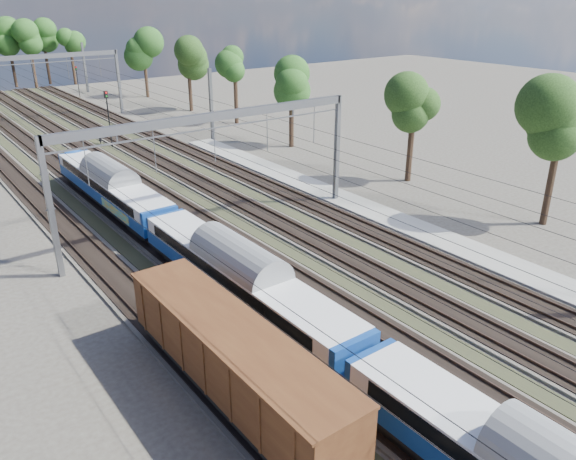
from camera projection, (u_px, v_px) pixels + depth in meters
track_bed at (138, 182)px, 52.96m from camera, size 21.00×130.00×0.34m
platform at (430, 235)px, 41.15m from camera, size 3.00×70.00×0.30m
catenary at (104, 102)px, 56.34m from camera, size 25.65×130.00×9.00m
tree_belt at (36, 49)px, 89.79m from camera, size 39.11×100.84×12.27m
emu_train at (244, 273)px, 30.75m from camera, size 2.78×58.77×4.06m
freight_boxcar at (233, 359)px, 23.80m from camera, size 2.94×14.21×3.66m
worker at (100, 138)px, 65.92m from camera, size 0.50×0.66×1.65m
signal_near at (108, 112)px, 63.75m from camera, size 0.40×0.37×6.38m
signal_far at (77, 78)px, 93.68m from camera, size 0.36×0.33×5.26m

